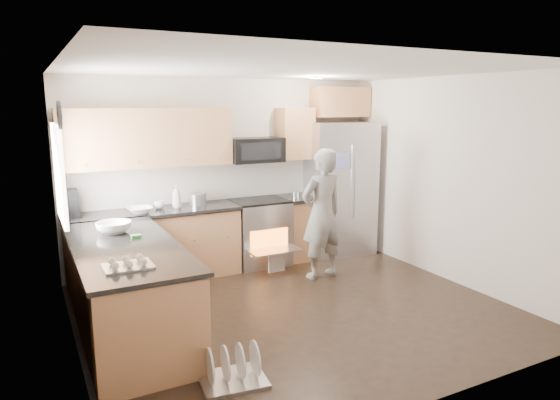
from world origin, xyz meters
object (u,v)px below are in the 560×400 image
stove_range (259,217)px  refrigerator (338,188)px  person (322,214)px  dish_rack (233,372)px

stove_range → refrigerator: (1.34, 0.01, 0.32)m
stove_range → person: stove_range is taller
person → dish_rack: person is taller
refrigerator → stove_range: bearing=-172.0°
refrigerator → person: size_ratio=1.17×
dish_rack → person: bearing=42.7°
stove_range → dish_rack: (-1.52, -2.73, -0.59)m
refrigerator → person: refrigerator is taller
refrigerator → dish_rack: 4.06m
stove_range → person: size_ratio=1.05×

